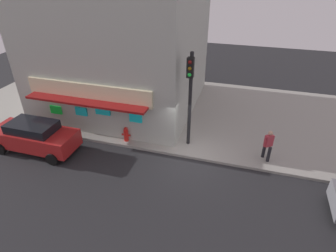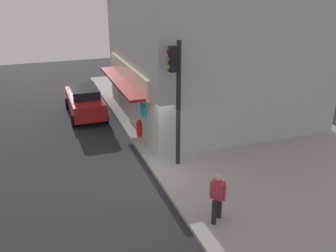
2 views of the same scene
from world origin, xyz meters
TOP-DOWN VIEW (x-y plane):
  - ground_plane at (0.00, 0.00)m, footprint 48.33×48.33m
  - sidewalk at (0.00, 5.25)m, footprint 32.22×10.49m
  - corner_building at (-5.59, 5.16)m, footprint 9.51×10.06m
  - traffic_light at (-0.22, 1.07)m, footprint 0.32×0.58m
  - fire_hydrant at (-3.58, 0.47)m, footprint 0.50×0.26m
  - trash_can at (-6.50, 1.23)m, footprint 0.48×0.48m
  - pedestrian at (3.82, 0.90)m, footprint 0.48×0.52m
  - potted_plant_by_doorway at (-6.33, 2.78)m, footprint 0.51×0.51m
  - potted_plant_by_window at (-2.69, 2.20)m, footprint 0.57×0.57m
  - parked_car_red at (-7.87, -1.51)m, footprint 4.50×1.95m

SIDE VIEW (x-z plane):
  - ground_plane at x=0.00m, z-range 0.00..0.00m
  - sidewalk at x=0.00m, z-range 0.00..0.14m
  - fire_hydrant at x=-3.58m, z-range 0.13..0.97m
  - trash_can at x=-6.50m, z-range 0.14..0.96m
  - potted_plant_by_doorway at x=-6.33m, z-range 0.17..0.99m
  - potted_plant_by_window at x=-2.69m, z-range 0.16..1.13m
  - parked_car_red at x=-7.87m, z-range 0.04..1.69m
  - pedestrian at x=3.82m, z-range 0.21..1.86m
  - traffic_light at x=-0.22m, z-range 0.86..5.90m
  - corner_building at x=-5.59m, z-range 0.14..8.06m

